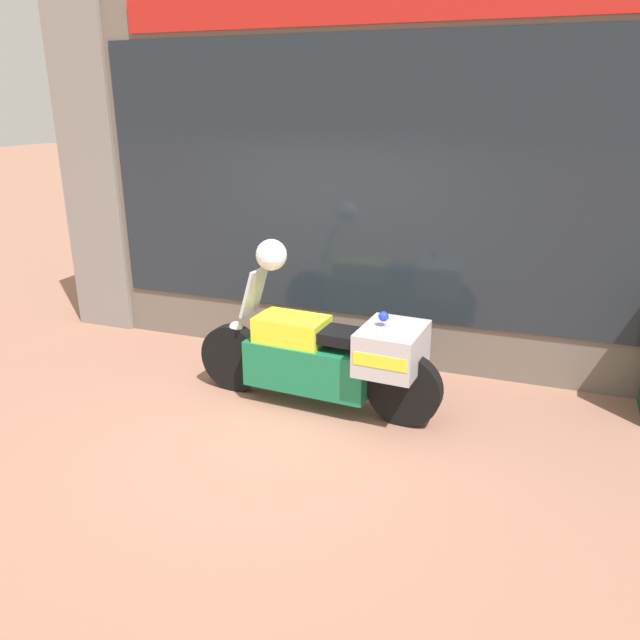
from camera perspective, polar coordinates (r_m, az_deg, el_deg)
ground_plane at (r=5.57m, az=-4.93°, el=-10.10°), size 60.00×60.00×0.00m
shop_building at (r=6.88m, az=-1.25°, el=12.51°), size 6.93×0.55×3.80m
window_display at (r=7.02m, az=4.29°, el=0.47°), size 5.70×0.30×1.93m
paramedic_motorcycle at (r=5.72m, az=0.90°, el=-3.36°), size 2.43×0.70×1.28m
white_helmet at (r=5.68m, az=-4.47°, el=5.96°), size 0.28×0.28×0.28m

